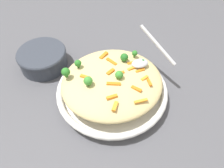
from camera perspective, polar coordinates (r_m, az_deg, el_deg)
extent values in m
plane|color=#4C4C51|center=(0.76, 0.00, -3.11)|extent=(2.40, 2.40, 0.00)
cylinder|color=white|center=(0.75, 0.00, -2.51)|extent=(0.34, 0.34, 0.03)
torus|color=white|center=(0.73, 0.00, -1.40)|extent=(0.37, 0.37, 0.02)
torus|color=black|center=(0.73, 0.00, -1.19)|extent=(0.36, 0.36, 0.00)
ellipsoid|color=#D1BA7A|center=(0.70, 0.00, 0.58)|extent=(0.33, 0.31, 0.06)
cube|color=orange|center=(0.63, -0.02, -3.39)|extent=(0.03, 0.01, 0.01)
cube|color=orange|center=(0.69, 2.00, 3.17)|extent=(0.03, 0.01, 0.01)
cube|color=orange|center=(0.68, 9.73, 0.45)|extent=(0.01, 0.03, 0.01)
cube|color=orange|center=(0.69, 8.48, 1.52)|extent=(0.03, 0.02, 0.01)
cube|color=orange|center=(0.73, 5.56, 5.55)|extent=(0.04, 0.01, 0.01)
cube|color=orange|center=(0.75, -2.17, 7.46)|extent=(0.04, 0.03, 0.01)
cube|color=orange|center=(0.71, 7.32, 3.51)|extent=(0.03, 0.01, 0.01)
cube|color=orange|center=(0.66, 0.42, 0.05)|extent=(0.04, 0.03, 0.01)
cube|color=orange|center=(0.63, 7.54, -4.41)|extent=(0.04, 0.01, 0.01)
cube|color=orange|center=(0.68, -7.01, 1.87)|extent=(0.03, 0.03, 0.01)
cube|color=orange|center=(0.71, 5.27, 4.12)|extent=(0.03, 0.01, 0.01)
cube|color=orange|center=(0.69, -0.58, 3.19)|extent=(0.03, 0.02, 0.01)
cube|color=orange|center=(0.61, 0.79, -5.84)|extent=(0.03, 0.03, 0.01)
cube|color=orange|center=(0.65, 6.39, -1.25)|extent=(0.03, 0.03, 0.01)
cube|color=orange|center=(0.73, -0.13, 5.84)|extent=(0.03, 0.04, 0.01)
cylinder|color=#377928|center=(0.66, -6.14, -0.03)|extent=(0.01, 0.01, 0.01)
sphere|color=#3D8E33|center=(0.65, -6.25, 0.83)|extent=(0.03, 0.03, 0.03)
cylinder|color=#296820|center=(0.70, -11.79, 2.21)|extent=(0.01, 0.01, 0.01)
sphere|color=#2D7A28|center=(0.69, -11.99, 3.09)|extent=(0.03, 0.03, 0.03)
cylinder|color=#377928|center=(0.67, 1.84, 1.70)|extent=(0.01, 0.01, 0.01)
sphere|color=#3D8E33|center=(0.66, 1.86, 2.43)|extent=(0.03, 0.03, 0.03)
cylinder|color=#296820|center=(0.76, 5.87, 7.39)|extent=(0.01, 0.01, 0.01)
sphere|color=#2D7A28|center=(0.75, 5.94, 8.00)|extent=(0.02, 0.02, 0.02)
cylinder|color=#205B1C|center=(0.73, 3.18, 6.17)|extent=(0.01, 0.01, 0.01)
sphere|color=#236B23|center=(0.72, 3.22, 6.96)|extent=(0.03, 0.03, 0.03)
cylinder|color=#205B1C|center=(0.73, 7.93, 5.16)|extent=(0.01, 0.01, 0.01)
sphere|color=#236B23|center=(0.72, 8.00, 5.69)|extent=(0.02, 0.02, 0.02)
cylinder|color=#296820|center=(0.72, -8.77, 4.66)|extent=(0.01, 0.01, 0.01)
sphere|color=#2D7A28|center=(0.71, -8.89, 5.38)|extent=(0.02, 0.02, 0.02)
ellipsoid|color=#B7B7BC|center=(0.72, 7.27, 5.38)|extent=(0.06, 0.04, 0.02)
cylinder|color=#B7B7BC|center=(0.74, 11.83, 9.96)|extent=(0.07, 0.16, 0.08)
cylinder|color=#333842|center=(0.88, -17.56, 6.31)|extent=(0.18, 0.18, 0.07)
torus|color=#333842|center=(0.86, -18.00, 7.68)|extent=(0.18, 0.18, 0.01)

